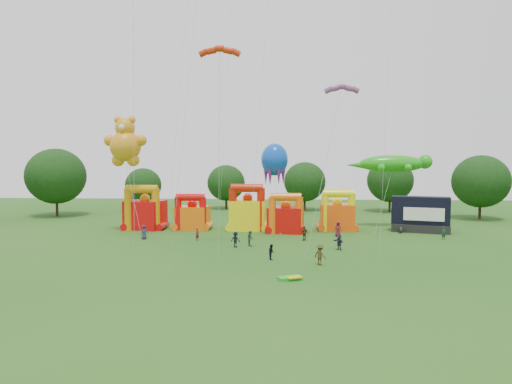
# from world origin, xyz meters

# --- Properties ---
(ground) EXTENTS (160.00, 160.00, 0.00)m
(ground) POSITION_xyz_m (0.00, 0.00, 0.00)
(ground) COLOR #1F5217
(ground) RESTS_ON ground
(tree_ring) EXTENTS (121.59, 123.67, 12.07)m
(tree_ring) POSITION_xyz_m (-1.16, 0.60, 6.26)
(tree_ring) COLOR #352314
(tree_ring) RESTS_ON ground
(bouncy_castle_0) EXTENTS (5.88, 5.12, 6.48)m
(bouncy_castle_0) POSITION_xyz_m (-16.43, 28.06, 2.46)
(bouncy_castle_0) COLOR red
(bouncy_castle_0) RESTS_ON ground
(bouncy_castle_1) EXTENTS (4.88, 4.08, 5.24)m
(bouncy_castle_1) POSITION_xyz_m (-9.61, 28.44, 2.01)
(bouncy_castle_1) COLOR orange
(bouncy_castle_1) RESTS_ON ground
(bouncy_castle_2) EXTENTS (5.11, 4.11, 6.67)m
(bouncy_castle_2) POSITION_xyz_m (-1.53, 28.21, 2.53)
(bouncy_castle_2) COLOR #FFE90D
(bouncy_castle_2) RESTS_ON ground
(bouncy_castle_3) EXTENTS (5.19, 4.43, 5.55)m
(bouncy_castle_3) POSITION_xyz_m (3.88, 26.09, 2.13)
(bouncy_castle_3) COLOR red
(bouncy_castle_3) RESTS_ON ground
(bouncy_castle_4) EXTENTS (4.84, 3.92, 5.85)m
(bouncy_castle_4) POSITION_xyz_m (11.25, 28.79, 2.23)
(bouncy_castle_4) COLOR #FC4F0D
(bouncy_castle_4) RESTS_ON ground
(stage_trailer) EXTENTS (8.14, 4.99, 4.97)m
(stage_trailer) POSITION_xyz_m (22.63, 27.91, 2.39)
(stage_trailer) COLOR black
(stage_trailer) RESTS_ON ground
(teddy_bear_kite) EXTENTS (7.00, 7.87, 16.14)m
(teddy_bear_kite) POSITION_xyz_m (-17.05, 24.10, 7.31)
(teddy_bear_kite) COLOR orange
(teddy_bear_kite) RESTS_ON ground
(gecko_kite) EXTENTS (12.67, 9.55, 10.88)m
(gecko_kite) POSITION_xyz_m (18.24, 29.69, 5.66)
(gecko_kite) COLOR #23A117
(gecko_kite) RESTS_ON ground
(octopus_kite) EXTENTS (3.93, 8.28, 12.52)m
(octopus_kite) POSITION_xyz_m (2.43, 29.58, 7.38)
(octopus_kite) COLOR blue
(octopus_kite) RESTS_ON ground
(parafoil_kites) EXTENTS (30.87, 12.56, 32.85)m
(parafoil_kites) POSITION_xyz_m (-0.52, 17.58, 12.10)
(parafoil_kites) COLOR red
(parafoil_kites) RESTS_ON ground
(diamond_kites) EXTENTS (25.20, 23.72, 44.12)m
(diamond_kites) POSITION_xyz_m (-1.34, 15.72, 17.12)
(diamond_kites) COLOR red
(diamond_kites) RESTS_ON ground
(folded_kite_bundle) EXTENTS (2.23, 1.70, 0.31)m
(folded_kite_bundle) POSITION_xyz_m (4.13, 1.35, 0.14)
(folded_kite_bundle) COLOR green
(folded_kite_bundle) RESTS_ON ground
(spectator_0) EXTENTS (1.03, 0.88, 1.79)m
(spectator_0) POSITION_xyz_m (-13.99, 19.78, 0.90)
(spectator_0) COLOR #2A2B46
(spectator_0) RESTS_ON ground
(spectator_1) EXTENTS (0.63, 0.67, 1.54)m
(spectator_1) POSITION_xyz_m (-7.09, 19.23, 0.77)
(spectator_1) COLOR maroon
(spectator_1) RESTS_ON ground
(spectator_2) EXTENTS (0.86, 1.00, 1.78)m
(spectator_2) POSITION_xyz_m (-0.26, 16.07, 0.89)
(spectator_2) COLOR #1B442B
(spectator_2) RESTS_ON ground
(spectator_3) EXTENTS (1.32, 1.03, 1.80)m
(spectator_3) POSITION_xyz_m (-1.91, 15.12, 0.90)
(spectator_3) COLOR black
(spectator_3) RESTS_ON ground
(spectator_4) EXTENTS (1.13, 0.99, 1.82)m
(spectator_4) POSITION_xyz_m (6.18, 20.07, 0.91)
(spectator_4) COLOR #42351A
(spectator_4) RESTS_ON ground
(spectator_5) EXTENTS (1.30, 1.65, 1.75)m
(spectator_5) POSITION_xyz_m (9.74, 14.36, 0.88)
(spectator_5) COLOR #29253E
(spectator_5) RESTS_ON ground
(spectator_6) EXTENTS (0.99, 0.67, 1.98)m
(spectator_6) POSITION_xyz_m (10.68, 23.04, 0.99)
(spectator_6) COLOR #541823
(spectator_6) RESTS_ON ground
(spectator_7) EXTENTS (0.70, 0.58, 1.66)m
(spectator_7) POSITION_xyz_m (23.71, 21.71, 0.83)
(spectator_7) COLOR #153622
(spectator_7) RESTS_ON ground
(spectator_8) EXTENTS (0.72, 0.85, 1.54)m
(spectator_8) POSITION_xyz_m (2.37, 8.95, 0.77)
(spectator_8) COLOR black
(spectator_8) RESTS_ON ground
(spectator_9) EXTENTS (1.44, 1.39, 1.97)m
(spectator_9) POSITION_xyz_m (7.04, 6.75, 0.99)
(spectator_9) COLOR #3F3619
(spectator_9) RESTS_ON ground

